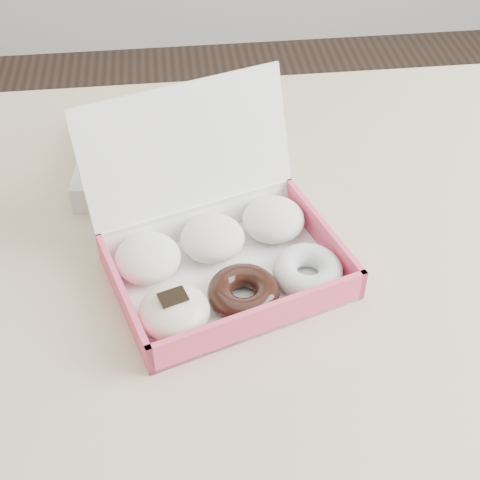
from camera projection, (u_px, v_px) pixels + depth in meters
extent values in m
plane|color=black|center=(290.00, 480.00, 1.44)|extent=(4.00, 4.00, 0.00)
cube|color=#D2BF8A|center=(317.00, 232.00, 0.94)|extent=(1.20, 0.80, 0.04)
cylinder|color=#D2BF8A|center=(13.00, 272.00, 1.40)|extent=(0.05, 0.05, 0.71)
cube|color=white|center=(228.00, 277.00, 0.85)|extent=(0.33, 0.28, 0.01)
cube|color=#F74B6E|center=(261.00, 321.00, 0.77)|extent=(0.27, 0.09, 0.05)
cube|color=white|center=(198.00, 218.00, 0.90)|extent=(0.27, 0.09, 0.05)
cube|color=#F74B6E|center=(123.00, 299.00, 0.79)|extent=(0.07, 0.20, 0.05)
cube|color=#F74B6E|center=(322.00, 235.00, 0.87)|extent=(0.07, 0.20, 0.05)
cube|color=white|center=(190.00, 163.00, 0.86)|extent=(0.28, 0.15, 0.19)
ellipsoid|color=white|center=(148.00, 258.00, 0.83)|extent=(0.10, 0.10, 0.05)
ellipsoid|color=white|center=(212.00, 238.00, 0.86)|extent=(0.10, 0.10, 0.05)
ellipsoid|color=white|center=(273.00, 219.00, 0.89)|extent=(0.10, 0.10, 0.05)
ellipsoid|color=beige|center=(174.00, 311.00, 0.77)|extent=(0.10, 0.10, 0.05)
cube|color=black|center=(173.00, 297.00, 0.75)|extent=(0.04, 0.03, 0.00)
torus|color=black|center=(243.00, 293.00, 0.80)|extent=(0.11, 0.11, 0.03)
torus|color=silver|center=(308.00, 271.00, 0.83)|extent=(0.11, 0.11, 0.03)
cube|color=silver|center=(172.00, 157.00, 1.00)|extent=(0.29, 0.24, 0.04)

